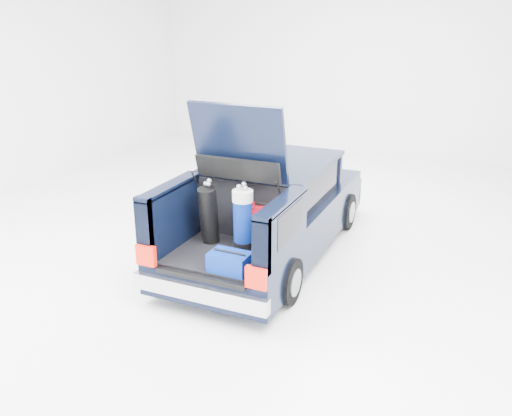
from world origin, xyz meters
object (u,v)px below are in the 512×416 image
at_px(red_suitcase, 264,226).
at_px(black_golf_bag, 209,215).
at_px(car, 272,209).
at_px(blue_duffel, 230,262).
at_px(blue_golf_bag, 243,219).

distance_m(red_suitcase, black_golf_bag, 0.75).
bearing_deg(black_golf_bag, red_suitcase, 3.20).
bearing_deg(car, blue_duffel, -82.10).
xyz_separation_m(black_golf_bag, blue_golf_bag, (0.49, 0.03, 0.01)).
xyz_separation_m(red_suitcase, blue_duffel, (-0.09, -0.81, -0.17)).
height_order(blue_golf_bag, blue_duffel, blue_golf_bag).
xyz_separation_m(car, red_suitcase, (0.37, -1.19, 0.22)).
relative_size(car, blue_golf_bag, 5.17).
bearing_deg(black_golf_bag, blue_golf_bag, -7.12).
relative_size(car, blue_duffel, 9.39).
distance_m(car, blue_golf_bag, 1.39).
bearing_deg(car, blue_golf_bag, -84.08).
distance_m(car, black_golf_bag, 1.45).
bearing_deg(black_golf_bag, blue_duffel, -55.91).
distance_m(car, red_suitcase, 1.27).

